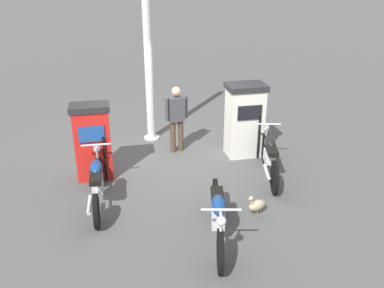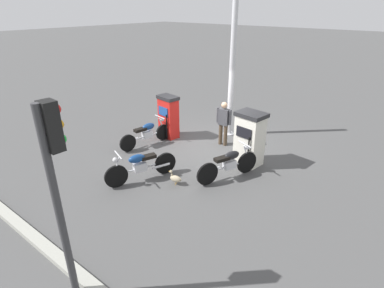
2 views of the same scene
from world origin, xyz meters
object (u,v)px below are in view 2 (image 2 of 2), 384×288
Objects in this scene: fuel_pump_near at (168,117)px; wandering_duck at (175,178)px; attendant_person at (224,121)px; roadside_traffic_light at (56,175)px; motorcycle_near_pump at (147,133)px; motorcycle_extra at (141,166)px; fuel_pump_far at (249,138)px; canopy_support_pole at (232,75)px; motorcycle_far_pump at (229,163)px.

fuel_pump_near is 3.78× the size of wandering_duck.
roadside_traffic_light is (6.74, 1.57, 1.48)m from attendant_person.
attendant_person is at bearing 129.80° from motorcycle_near_pump.
roadside_traffic_light is (6.06, 3.56, 1.57)m from fuel_pump_near.
motorcycle_extra reaches higher than wandering_duck.
motorcycle_near_pump is 0.60× the size of roadside_traffic_light.
motorcycle_extra is 1.05m from wandering_duck.
canopy_support_pole reaches higher than fuel_pump_far.
attendant_person is 3.75× the size of wandering_duck.
canopy_support_pole reaches higher than motorcycle_extra.
attendant_person is at bearing -142.08° from motorcycle_far_pump.
motorcycle_near_pump is at bearing -4.66° from fuel_pump_near.
fuel_pump_far reaches higher than motorcycle_extra.
fuel_pump_far is 2.83m from canopy_support_pole.
canopy_support_pole is at bearing -132.85° from fuel_pump_far.
canopy_support_pole is (-4.04, -0.87, 2.10)m from wandering_duck.
wandering_duck is at bearing -37.16° from motorcycle_far_pump.
canopy_support_pole is (-4.47, 0.06, 1.84)m from motorcycle_extra.
motorcycle_far_pump is at bearing 32.75° from canopy_support_pole.
motorcycle_extra is at bearing -148.26° from roadside_traffic_light.
motorcycle_far_pump is at bearing 1.00° from fuel_pump_far.
motorcycle_extra is 3.55m from attendant_person.
motorcycle_far_pump is at bearing -178.32° from roadside_traffic_light.
roadside_traffic_light reaches higher than attendant_person.
motorcycle_extra is at bearing 42.77° from motorcycle_near_pump.
wandering_duck is (1.24, -0.94, -0.28)m from motorcycle_far_pump.
fuel_pump_near is 1.11m from motorcycle_near_pump.
roadside_traffic_light is 7.95m from canopy_support_pole.
fuel_pump_far is 6.25m from roadside_traffic_light.
motorcycle_extra is at bearing -48.16° from motorcycle_far_pump.
fuel_pump_far is 0.88× the size of motorcycle_far_pump.
motorcycle_near_pump is (1.04, -0.09, -0.36)m from fuel_pump_near.
motorcycle_far_pump is at bearing 131.84° from motorcycle_extra.
motorcycle_near_pump reaches higher than wandering_duck.
roadside_traffic_light reaches higher than motorcycle_far_pump.
canopy_support_pole is (-7.71, -1.95, -0.07)m from roadside_traffic_light.
motorcycle_near_pump is 3.69m from canopy_support_pole.
wandering_duck is (3.07, 0.49, -0.70)m from attendant_person.
motorcycle_far_pump is 1.22× the size of attendant_person.
fuel_pump_near is at bearing -149.57° from roadside_traffic_light.
motorcycle_near_pump is (1.04, -3.48, -0.41)m from fuel_pump_far.
wandering_duck is 0.09× the size of canopy_support_pole.
motorcycle_near_pump is 2.41m from motorcycle_extra.
roadside_traffic_light is (3.24, 2.01, 1.91)m from motorcycle_extra.
wandering_duck is at bearing 12.09° from canopy_support_pole.
fuel_pump_far is (-0.00, 3.39, 0.05)m from fuel_pump_near.
wandering_duck is at bearing 9.06° from attendant_person.
fuel_pump_near is at bearing -133.93° from wandering_duck.
fuel_pump_near is at bearing -44.26° from canopy_support_pole.
canopy_support_pole is at bearing -167.91° from wandering_duck.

